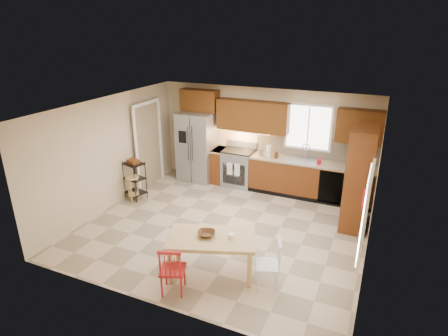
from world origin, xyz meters
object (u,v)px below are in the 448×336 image
dining_table (212,256)px  chair_red (173,269)px  soap_bottle (319,160)px  fire_extinguisher (366,199)px  chair_white (268,264)px  refrigerator (197,147)px  table_bowl (206,236)px  pantry (359,178)px  range_stove (238,168)px  bar_stool (133,189)px  utility_cart (135,180)px  table_jar (231,237)px

dining_table → chair_red: 0.74m
soap_bottle → chair_red: (-1.40, -4.22, -0.58)m
fire_extinguisher → chair_red: (-2.55, -2.27, -0.68)m
soap_bottle → chair_white: (-0.10, -3.52, -0.58)m
refrigerator → table_bowl: size_ratio=6.36×
pantry → dining_table: 3.41m
range_stove → bar_stool: 2.69m
chair_red → bar_stool: (-2.53, 2.40, -0.10)m
chair_red → soap_bottle: bearing=51.6°
utility_cart → chair_red: bearing=-28.4°
pantry → chair_white: size_ratio=2.53×
pantry → bar_stool: size_ratio=3.36×
chair_white → bar_stool: bearing=46.1°
bar_stool → table_jar: bearing=-21.7°
dining_table → table_bowl: (-0.09, 0.00, 0.35)m
refrigerator → dining_table: bearing=-59.4°
chair_red → table_jar: chair_red is taller
table_bowl → utility_cart: utility_cart is taller
range_stove → utility_cart: (-1.95, -1.75, 0.01)m
bar_stool → utility_cart: size_ratio=0.67×
pantry → range_stove: bearing=161.7°
soap_bottle → chair_red: bearing=-108.4°
soap_bottle → bar_stool: 4.38m
range_stove → table_bowl: size_ratio=3.21×
soap_bottle → dining_table: bearing=-106.4°
range_stove → fire_extinguisher: fire_extinguisher is taller
range_stove → table_jar: size_ratio=8.42×
pantry → fire_extinguisher: size_ratio=5.83×
refrigerator → range_stove: 1.24m
utility_cart → fire_extinguisher: bearing=13.1°
table_bowl → dining_table: bearing=0.0°
refrigerator → pantry: (4.13, -0.93, 0.14)m
range_stove → table_bowl: (0.89, -3.65, 0.24)m
dining_table → table_jar: bearing=-4.0°
range_stove → dining_table: (0.98, -3.65, -0.12)m
pantry → utility_cart: size_ratio=2.25×
soap_bottle → table_bowl: bearing=-107.7°
chair_red → table_jar: 1.04m
dining_table → utility_cart: bearing=127.0°
range_stove → table_jar: bearing=-70.1°
chair_red → table_bowl: bearing=48.1°
soap_bottle → pantry: pantry is taller
soap_bottle → utility_cart: 4.35m
soap_bottle → fire_extinguisher: 2.27m
dining_table → table_bowl: size_ratio=4.94×
dining_table → utility_cart: size_ratio=1.51×
refrigerator → utility_cart: 1.92m
dining_table → chair_white: (0.95, 0.05, 0.07)m
chair_white → fire_extinguisher: bearing=-58.6°
chair_red → table_bowl: 0.76m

